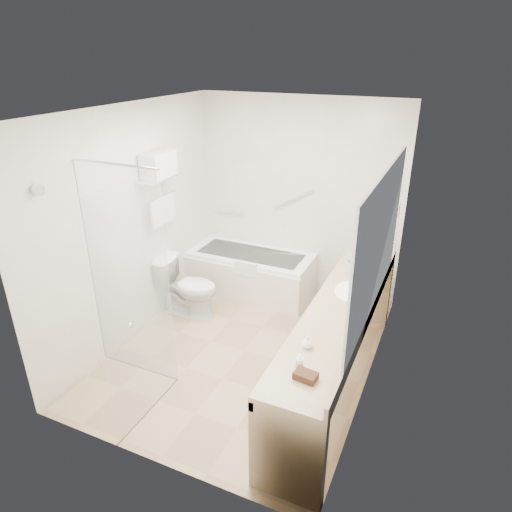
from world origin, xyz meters
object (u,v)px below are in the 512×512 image
at_px(bathtub, 251,272).
at_px(amenity_basket, 306,376).
at_px(vanity_counter, 338,330).
at_px(water_bottle_left, 366,255).
at_px(toilet, 188,287).

xyz_separation_m(bathtub, amenity_basket, (1.54, -2.40, 0.60)).
height_order(vanity_counter, water_bottle_left, water_bottle_left).
distance_m(vanity_counter, amenity_basket, 1.04).
distance_m(bathtub, toilet, 0.94).
relative_size(amenity_basket, water_bottle_left, 0.84).
height_order(bathtub, vanity_counter, vanity_counter).
relative_size(bathtub, water_bottle_left, 8.31).
bearing_deg(water_bottle_left, toilet, -165.25).
distance_m(toilet, water_bottle_left, 2.12).
bearing_deg(bathtub, amenity_basket, -57.33).
bearing_deg(toilet, bathtub, -34.69).
relative_size(vanity_counter, water_bottle_left, 14.03).
distance_m(bathtub, water_bottle_left, 1.69).
xyz_separation_m(toilet, water_bottle_left, (1.97, 0.52, 0.58)).
relative_size(bathtub, vanity_counter, 0.59).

